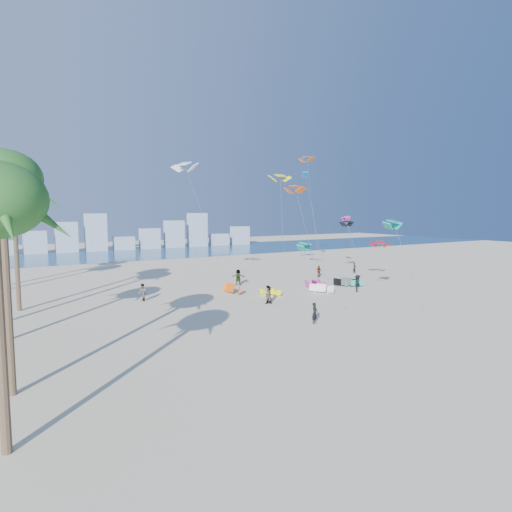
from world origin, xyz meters
TOP-DOWN VIEW (x-y plane):
  - ground at (0.00, 0.00)m, footprint 220.00×220.00m
  - ocean at (0.00, 72.00)m, footprint 220.00×220.00m
  - kitesurfer_near at (1.94, 5.22)m, footprint 0.73×0.63m
  - kitesurfer_mid at (2.89, 13.69)m, footprint 1.10×1.03m
  - kitesurfers_far at (7.97, 20.01)m, footprint 33.19×12.59m
  - grounded_kites at (10.24, 17.51)m, footprint 16.79×8.36m
  - flying_kites at (15.27, 24.58)m, footprint 29.87×37.30m
  - distant_skyline at (-1.19, 82.00)m, footprint 85.00×3.00m

SIDE VIEW (x-z plane):
  - ground at x=0.00m, z-range 0.00..0.00m
  - ocean at x=0.00m, z-range 0.01..0.01m
  - grounded_kites at x=10.24m, z-range -0.05..0.99m
  - kitesurfer_near at x=1.94m, z-range 0.00..1.69m
  - kitesurfer_mid at x=2.89m, z-range 0.00..1.81m
  - kitesurfers_far at x=7.97m, z-range -0.05..1.87m
  - distant_skyline at x=-1.19m, z-range -1.11..7.29m
  - flying_kites at x=15.27m, z-range 2.56..21.10m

